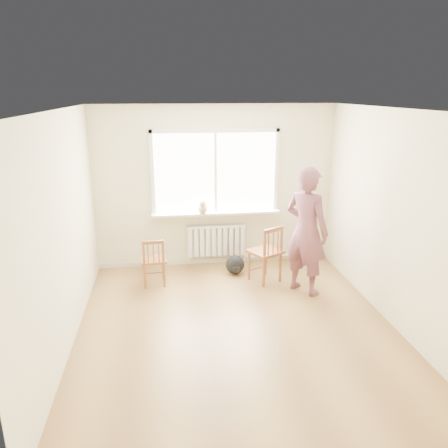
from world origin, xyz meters
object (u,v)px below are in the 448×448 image
object	(u,v)px
chair_left	(154,262)
person	(306,231)
cat	(203,207)
backpack	(235,265)
chair_right	(267,254)

from	to	relation	value
chair_left	person	size ratio (longest dim) A/B	0.40
cat	backpack	world-z (taller)	cat
chair_left	chair_right	bearing A→B (deg)	173.57
chair_left	cat	bearing A→B (deg)	-145.77
chair_left	cat	distance (m)	1.23
backpack	cat	bearing A→B (deg)	144.49
chair_right	cat	xyz separation A→B (m)	(-0.94, 0.72, 0.59)
chair_right	cat	world-z (taller)	cat
person	backpack	bearing A→B (deg)	10.75
cat	chair_right	bearing A→B (deg)	-34.54
chair_left	person	world-z (taller)	person
person	cat	world-z (taller)	person
chair_right	person	distance (m)	0.78
chair_left	chair_right	distance (m)	1.76
chair_left	cat	xyz separation A→B (m)	(0.82, 0.62, 0.67)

